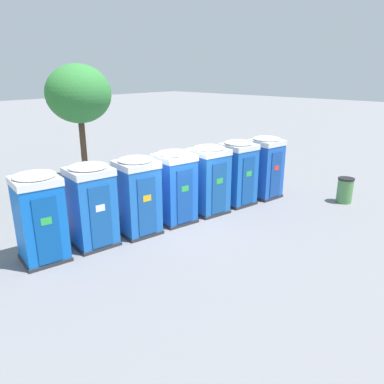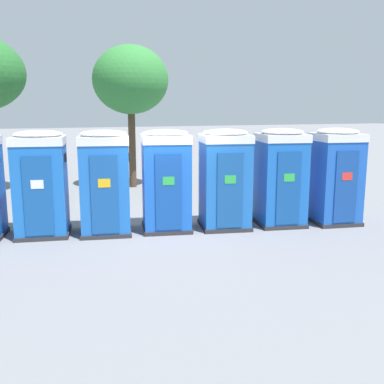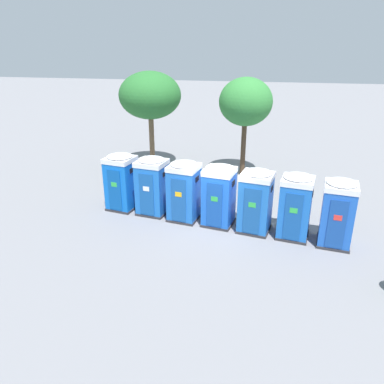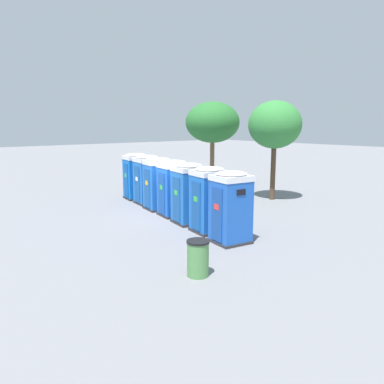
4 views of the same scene
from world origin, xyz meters
TOP-DOWN VIEW (x-y plane):
  - ground_plane at (0.00, 0.00)m, footprint 120.00×120.00m
  - portapotty_1 at (-2.97, 0.48)m, footprint 1.40×1.37m
  - portapotty_2 at (-1.50, 0.15)m, footprint 1.39×1.38m
  - portapotty_3 at (-0.01, -0.05)m, footprint 1.39×1.39m
  - portapotty_4 at (1.47, -0.34)m, footprint 1.43×1.40m
  - portapotty_5 at (2.96, -0.56)m, footprint 1.36×1.38m
  - portapotty_6 at (4.44, -0.87)m, footprint 1.33×1.36m
  - street_tree_0 at (0.52, 6.39)m, footprint 2.84×2.84m

SIDE VIEW (x-z plane):
  - ground_plane at x=0.00m, z-range 0.00..0.00m
  - portapotty_1 at x=-2.97m, z-range 0.01..2.55m
  - portapotty_4 at x=1.47m, z-range 0.01..2.55m
  - portapotty_2 at x=-1.50m, z-range 0.01..2.55m
  - portapotty_3 at x=-0.01m, z-range 0.01..2.55m
  - portapotty_5 at x=2.96m, z-range 0.01..2.55m
  - portapotty_6 at x=4.44m, z-range 0.01..2.55m
  - street_tree_0 at x=0.52m, z-range 1.38..6.74m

